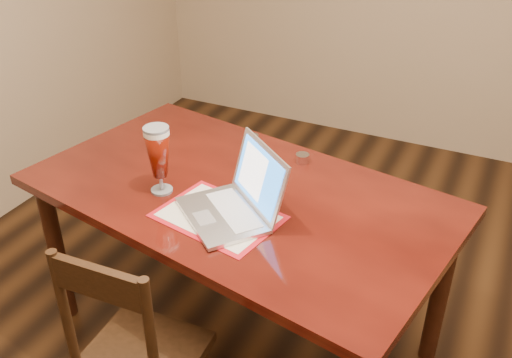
% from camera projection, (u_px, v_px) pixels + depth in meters
% --- Properties ---
extents(dining_table, '(1.87, 1.27, 1.09)m').
position_uv_depth(dining_table, '(236.00, 209.00, 2.36)').
color(dining_table, '#4E110A').
rests_on(dining_table, ground).
extents(dining_chair, '(0.42, 0.40, 0.96)m').
position_uv_depth(dining_chair, '(137.00, 356.00, 2.03)').
color(dining_chair, black).
rests_on(dining_chair, ground).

